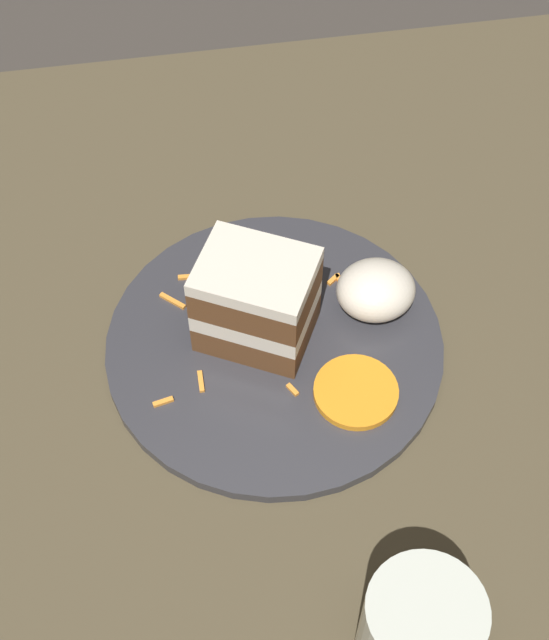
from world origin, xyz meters
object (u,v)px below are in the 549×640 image
cake_slice (256,301)px  cream_dollop (376,290)px  orange_garnish (356,392)px  plate (274,345)px  drinking_glass (416,637)px

cake_slice → cream_dollop: cake_slice is taller
cream_dollop → orange_garnish: 0.09m
cream_dollop → orange_garnish: bearing=-112.4°
plate → drinking_glass: (0.05, -0.27, 0.04)m
plate → cream_dollop: cream_dollop is taller
plate → orange_garnish: bearing=-47.9°
plate → drinking_glass: bearing=-79.8°
plate → orange_garnish: orange_garnish is taller
cream_dollop → drinking_glass: size_ratio=0.70×
orange_garnish → drinking_glass: drinking_glass is taller
cream_dollop → orange_garnish: size_ratio=0.98×
orange_garnish → cream_dollop: bearing=67.6°
cake_slice → drinking_glass: size_ratio=1.17×
cake_slice → drinking_glass: (0.06, -0.28, -0.01)m
plate → cream_dollop: (0.09, 0.02, 0.03)m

